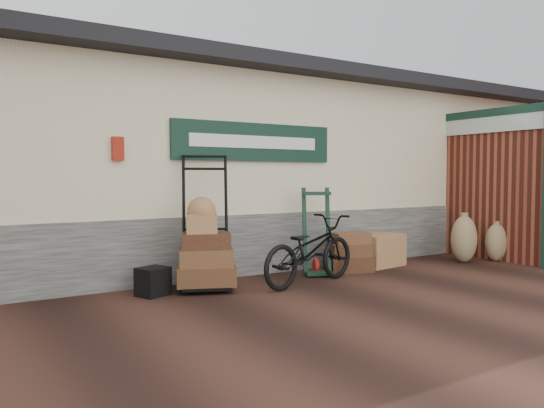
# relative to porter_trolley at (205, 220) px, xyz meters

# --- Properties ---
(ground) EXTENTS (80.00, 80.00, 0.00)m
(ground) POSITION_rel_porter_trolley_xyz_m (1.30, -0.55, -0.89)
(ground) COLOR black
(ground) RESTS_ON ground
(station_building) EXTENTS (14.40, 4.10, 3.20)m
(station_building) POSITION_rel_porter_trolley_xyz_m (1.29, 2.18, 0.73)
(station_building) COLOR #4C4C47
(station_building) RESTS_ON ground
(brick_outbuilding) EXTENTS (1.71, 4.51, 2.62)m
(brick_outbuilding) POSITION_rel_porter_trolley_xyz_m (5.99, 0.64, 0.42)
(brick_outbuilding) COLOR maroon
(brick_outbuilding) RESTS_ON ground
(porter_trolley) EXTENTS (1.08, 0.96, 1.77)m
(porter_trolley) POSITION_rel_porter_trolley_xyz_m (0.00, 0.00, 0.00)
(porter_trolley) COLOR black
(porter_trolley) RESTS_ON ground
(green_barrow) EXTENTS (0.58, 0.55, 1.28)m
(green_barrow) POSITION_rel_porter_trolley_xyz_m (1.80, -0.02, -0.25)
(green_barrow) COLOR black
(green_barrow) RESTS_ON ground
(suitcase_stack) EXTENTS (0.78, 0.60, 0.60)m
(suitcase_stack) POSITION_rel_porter_trolley_xyz_m (2.37, -0.07, -0.58)
(suitcase_stack) COLOR #3E1D13
(suitcase_stack) RESTS_ON ground
(wicker_hamper) EXTENTS (0.87, 0.64, 0.52)m
(wicker_hamper) POSITION_rel_porter_trolley_xyz_m (3.11, 0.05, -0.63)
(wicker_hamper) COLOR brown
(wicker_hamper) RESTS_ON ground
(black_trunk) EXTENTS (0.44, 0.41, 0.35)m
(black_trunk) POSITION_rel_porter_trolley_xyz_m (-0.74, -0.06, -0.71)
(black_trunk) COLOR black
(black_trunk) RESTS_ON ground
(bicycle) EXTENTS (1.03, 1.87, 1.03)m
(bicycle) POSITION_rel_porter_trolley_xyz_m (1.29, -0.53, -0.37)
(bicycle) COLOR black
(bicycle) RESTS_ON ground
(burlap_sack_left) EXTENTS (0.59, 0.54, 0.79)m
(burlap_sack_left) POSITION_rel_porter_trolley_xyz_m (4.57, -0.46, -0.49)
(burlap_sack_left) COLOR olive
(burlap_sack_left) RESTS_ON ground
(burlap_sack_right) EXTENTS (0.43, 0.37, 0.65)m
(burlap_sack_right) POSITION_rel_porter_trolley_xyz_m (5.15, -0.67, -0.56)
(burlap_sack_right) COLOR olive
(burlap_sack_right) RESTS_ON ground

